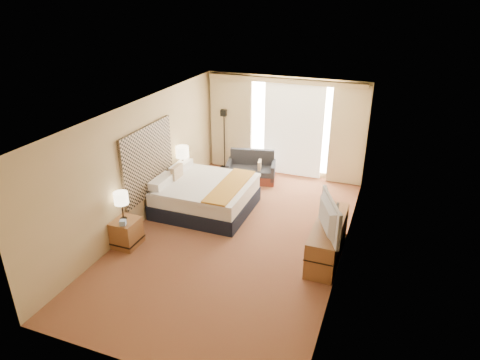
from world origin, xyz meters
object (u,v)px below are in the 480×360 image
(nightstand_right, at_px, (186,182))
(desk_chair, at_px, (328,231))
(bed, at_px, (205,195))
(media_dresser, at_px, (328,239))
(lamp_left, at_px, (121,199))
(television, at_px, (324,216))
(floor_lamp, at_px, (224,127))
(nightstand_left, at_px, (127,233))
(loveseat, at_px, (251,171))
(lamp_right, at_px, (182,152))

(nightstand_right, xyz_separation_m, desk_chair, (3.67, -1.31, 0.15))
(desk_chair, bearing_deg, bed, 165.74)
(media_dresser, height_order, lamp_left, lamp_left)
(television, bearing_deg, desk_chair, -25.86)
(bed, height_order, floor_lamp, floor_lamp)
(nightstand_left, height_order, loveseat, loveseat)
(floor_lamp, bearing_deg, lamp_left, -93.87)
(media_dresser, bearing_deg, floor_lamp, 136.34)
(loveseat, bearing_deg, desk_chair, -59.45)
(nightstand_right, bearing_deg, lamp_left, -91.18)
(media_dresser, xyz_separation_m, bed, (-2.89, 0.82, 0.01))
(lamp_right, bearing_deg, nightstand_right, 27.37)
(floor_lamp, relative_size, lamp_right, 2.52)
(nightstand_right, xyz_separation_m, media_dresser, (3.70, -1.45, 0.07))
(lamp_right, relative_size, television, 0.57)
(nightstand_left, relative_size, loveseat, 0.41)
(media_dresser, height_order, floor_lamp, floor_lamp)
(desk_chair, distance_m, lamp_left, 3.94)
(desk_chair, distance_m, lamp_right, 3.98)
(nightstand_right, relative_size, lamp_left, 0.96)
(loveseat, bearing_deg, bed, -115.41)
(bed, bearing_deg, nightstand_left, -113.40)
(nightstand_right, bearing_deg, lamp_right, -152.63)
(nightstand_left, distance_m, lamp_right, 2.60)
(nightstand_right, height_order, lamp_left, lamp_left)
(nightstand_left, xyz_separation_m, floor_lamp, (0.24, 4.35, 0.89))
(loveseat, bearing_deg, nightstand_left, -120.88)
(media_dresser, xyz_separation_m, television, (-0.05, -0.42, 0.68))
(desk_chair, relative_size, lamp_left, 1.68)
(nightstand_right, height_order, media_dresser, media_dresser)
(nightstand_right, height_order, bed, bed)
(media_dresser, bearing_deg, bed, 164.15)
(lamp_left, bearing_deg, lamp_right, 89.87)
(television, bearing_deg, bed, 42.78)
(nightstand_left, xyz_separation_m, bed, (0.81, 1.87, 0.08))
(nightstand_right, bearing_deg, media_dresser, -21.40)
(nightstand_right, distance_m, lamp_right, 0.78)
(floor_lamp, height_order, television, floor_lamp)
(floor_lamp, distance_m, lamp_left, 4.34)
(nightstand_right, xyz_separation_m, lamp_left, (-0.05, -2.47, 0.72))
(nightstand_left, height_order, media_dresser, media_dresser)
(floor_lamp, distance_m, lamp_right, 1.90)
(bed, bearing_deg, lamp_right, 144.66)
(bed, height_order, lamp_left, lamp_left)
(loveseat, xyz_separation_m, lamp_right, (-1.28, -1.30, 0.80))
(lamp_right, xyz_separation_m, television, (3.70, -1.85, -0.02))
(lamp_left, bearing_deg, desk_chair, 17.35)
(lamp_right, bearing_deg, loveseat, 45.32)
(nightstand_left, height_order, floor_lamp, floor_lamp)
(nightstand_right, relative_size, media_dresser, 0.31)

